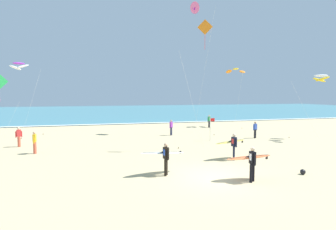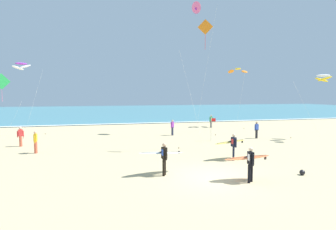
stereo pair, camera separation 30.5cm
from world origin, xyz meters
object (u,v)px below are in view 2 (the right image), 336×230
(kite_arc_violet_near, at_px, (21,66))
(bystander_red_top, at_px, (21,136))
(bystander_blue_top, at_px, (257,130))
(bystander_green_top, at_px, (211,121))
(bystander_purple_top, at_px, (172,127))
(kite_diamond_emerald_distant, at_px, (2,83))
(surfer_third, at_px, (249,160))
(kite_diamond_amber_high, at_px, (204,32))
(kite_arc_ivory_mid, at_px, (323,78))
(lifeguard_flag, at_px, (212,127))
(beach_ball, at_px, (302,172))
(kite_arc_golden_far, at_px, (238,71))
(bystander_yellow_top, at_px, (36,142))
(kite_delta_rose_close, at_px, (197,8))
(surfer_lead, at_px, (232,144))
(surfer_trailing, at_px, (163,155))

(kite_arc_violet_near, height_order, bystander_red_top, kite_arc_violet_near)
(bystander_blue_top, height_order, bystander_green_top, same)
(bystander_purple_top, bearing_deg, bystander_green_top, 38.18)
(kite_diamond_emerald_distant, bearing_deg, surfer_third, -46.56)
(kite_diamond_emerald_distant, bearing_deg, kite_diamond_amber_high, -27.83)
(kite_arc_ivory_mid, bearing_deg, lifeguard_flag, 169.09)
(kite_diamond_emerald_distant, height_order, beach_ball, kite_diamond_emerald_distant)
(bystander_green_top, bearing_deg, beach_ball, -99.81)
(kite_arc_golden_far, height_order, lifeguard_flag, kite_arc_golden_far)
(kite_diamond_emerald_distant, bearing_deg, bystander_blue_top, -11.83)
(kite_arc_golden_far, relative_size, bystander_blue_top, 4.74)
(kite_diamond_emerald_distant, relative_size, bystander_green_top, 3.82)
(kite_diamond_emerald_distant, height_order, bystander_yellow_top, kite_diamond_emerald_distant)
(bystander_purple_top, relative_size, bystander_red_top, 1.00)
(kite_delta_rose_close, relative_size, bystander_blue_top, 8.77)
(bystander_yellow_top, height_order, bystander_red_top, same)
(surfer_lead, xyz_separation_m, bystander_purple_top, (-0.96, 11.05, -0.23))
(kite_arc_golden_far, distance_m, bystander_yellow_top, 25.36)
(surfer_lead, distance_m, bystander_red_top, 16.60)
(kite_arc_violet_near, relative_size, kite_arc_ivory_mid, 1.21)
(surfer_third, xyz_separation_m, beach_ball, (3.26, 0.21, -0.91))
(kite_diamond_amber_high, relative_size, bystander_green_top, 6.11)
(kite_arc_ivory_mid, distance_m, beach_ball, 14.31)
(surfer_lead, distance_m, beach_ball, 4.56)
(surfer_lead, xyz_separation_m, kite_arc_ivory_mid, (11.60, 5.02, 4.61))
(kite_arc_ivory_mid, xyz_separation_m, kite_arc_golden_far, (-2.42, 11.39, 1.53))
(surfer_trailing, relative_size, kite_arc_violet_near, 0.36)
(kite_diamond_emerald_distant, relative_size, bystander_blue_top, 3.82)
(surfer_trailing, bearing_deg, kite_arc_ivory_mid, 23.18)
(surfer_third, height_order, kite_delta_rose_close, kite_delta_rose_close)
(kite_delta_rose_close, xyz_separation_m, lifeguard_flag, (-0.43, -5.31, -11.98))
(surfer_lead, bearing_deg, kite_diamond_emerald_distant, 144.19)
(kite_arc_ivory_mid, bearing_deg, bystander_blue_top, 157.47)
(bystander_blue_top, bearing_deg, surfer_lead, -131.16)
(kite_delta_rose_close, height_order, beach_ball, kite_delta_rose_close)
(bystander_purple_top, bearing_deg, bystander_blue_top, -27.82)
(bystander_blue_top, relative_size, bystander_red_top, 1.00)
(kite_delta_rose_close, relative_size, bystander_red_top, 8.77)
(kite_arc_ivory_mid, distance_m, bystander_yellow_top, 24.73)
(beach_ball, bearing_deg, bystander_green_top, 80.19)
(surfer_trailing, xyz_separation_m, kite_delta_rose_close, (7.08, 14.37, 12.20))
(kite_arc_violet_near, height_order, bystander_purple_top, kite_arc_violet_near)
(lifeguard_flag, bearing_deg, bystander_yellow_top, -173.01)
(surfer_trailing, relative_size, kite_diamond_amber_high, 0.27)
(surfer_third, bearing_deg, lifeguard_flag, 75.55)
(kite_arc_ivory_mid, bearing_deg, bystander_yellow_top, 179.57)
(kite_arc_violet_near, distance_m, lifeguard_flag, 19.27)
(surfer_trailing, bearing_deg, bystander_blue_top, 39.35)
(surfer_third, relative_size, bystander_purple_top, 1.47)
(kite_arc_golden_far, bearing_deg, beach_ball, -109.45)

